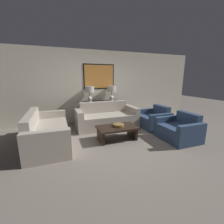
{
  "coord_description": "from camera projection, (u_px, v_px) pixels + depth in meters",
  "views": [
    {
      "loc": [
        -1.55,
        -3.19,
        1.65
      ],
      "look_at": [
        -0.03,
        0.93,
        0.65
      ],
      "focal_mm": 24.0,
      "sensor_mm": 36.0,
      "label": 1
    }
  ],
  "objects": [
    {
      "name": "back_wall",
      "position": [
        99.0,
        86.0,
        5.76
      ],
      "size": [
        8.19,
        0.12,
        2.65
      ],
      "color": "beige",
      "rests_on": "ground_plane"
    },
    {
      "name": "armchair_near_back_wall",
      "position": [
        154.0,
        120.0,
        5.11
      ],
      "size": [
        0.84,
        1.0,
        0.73
      ],
      "color": "navy",
      "rests_on": "ground_plane"
    },
    {
      "name": "coffee_table",
      "position": [
        117.0,
        130.0,
        4.05
      ],
      "size": [
        1.06,
        0.64,
        0.37
      ],
      "color": "black",
      "rests_on": "ground_plane"
    },
    {
      "name": "ground_plane",
      "position": [
        126.0,
        144.0,
        3.81
      ],
      "size": [
        20.0,
        20.0,
        0.0
      ],
      "primitive_type": "plane",
      "color": "slate"
    },
    {
      "name": "console_table",
      "position": [
        101.0,
        111.0,
        5.73
      ],
      "size": [
        1.35,
        0.36,
        0.8
      ],
      "color": "black",
      "rests_on": "ground_plane"
    },
    {
      "name": "armchair_near_camera",
      "position": [
        179.0,
        130.0,
        4.07
      ],
      "size": [
        0.84,
        1.0,
        0.73
      ],
      "color": "navy",
      "rests_on": "ground_plane"
    },
    {
      "name": "couch_by_side",
      "position": [
        47.0,
        133.0,
        3.79
      ],
      "size": [
        0.92,
        2.06,
        0.83
      ],
      "color": "#ADA393",
      "rests_on": "ground_plane"
    },
    {
      "name": "table_lamp_left",
      "position": [
        90.0,
        91.0,
        5.41
      ],
      "size": [
        0.33,
        0.33,
        0.55
      ],
      "color": "silver",
      "rests_on": "console_table"
    },
    {
      "name": "table_lamp_right",
      "position": [
        111.0,
        90.0,
        5.7
      ],
      "size": [
        0.33,
        0.33,
        0.55
      ],
      "color": "silver",
      "rests_on": "console_table"
    },
    {
      "name": "couch_by_back_wall",
      "position": [
        107.0,
        118.0,
        5.14
      ],
      "size": [
        2.06,
        0.92,
        0.83
      ],
      "color": "#ADA393",
      "rests_on": "ground_plane"
    },
    {
      "name": "decorative_bowl",
      "position": [
        119.0,
        125.0,
        4.06
      ],
      "size": [
        0.3,
        0.3,
        0.06
      ],
      "color": "olive",
      "rests_on": "coffee_table"
    }
  ]
}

